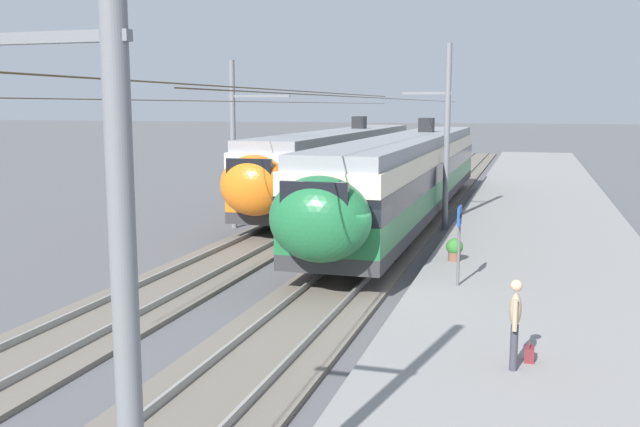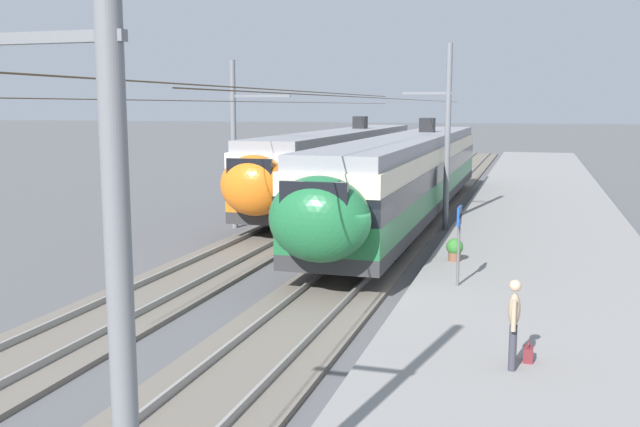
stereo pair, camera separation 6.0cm
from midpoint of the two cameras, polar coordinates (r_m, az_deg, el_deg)
The scene contains 13 objects.
ground_plane at distance 19.17m, azimuth 3.71°, elevation -7.01°, with size 400.00×400.00×0.00m, color #565659.
platform_slab at distance 18.68m, azimuth 17.62°, elevation -7.28°, with size 120.00×6.97×0.34m, color gray.
track_near at distance 19.41m, azimuth 0.67°, elevation -6.59°, with size 120.00×3.00×0.28m.
track_far at distance 21.07m, azimuth -11.32°, elevation -5.53°, with size 120.00×3.00×0.28m.
train_near_platform at distance 31.80m, azimuth 7.30°, elevation 3.26°, with size 29.48×2.98×4.27m.
train_far_track at distance 37.67m, azimuth 1.73°, elevation 4.13°, with size 25.83×2.90×4.27m.
catenary_mast_west at distance 6.50m, azimuth -16.51°, elevation -0.35°, with size 40.23×2.05×8.09m.
catenary_mast_mid at distance 30.03m, azimuth 9.98°, elevation 6.25°, with size 40.23×2.05×7.67m.
catenary_mast_far_side at distance 30.19m, azimuth -6.53°, elevation 5.83°, with size 40.23×2.67×7.02m.
platform_sign at distance 19.42m, azimuth 11.13°, elevation -1.13°, with size 0.70×0.08×2.16m.
passenger_walking at distance 13.66m, azimuth 15.34°, elevation -8.17°, with size 0.53×0.22×1.69m.
handbag_beside_passenger at distance 14.38m, azimuth 16.40°, elevation -10.71°, with size 0.32×0.18×0.41m.
potted_plant_platform_edge at distance 22.73m, azimuth 10.77°, elevation -2.74°, with size 0.53×0.53×0.72m.
Camera 2 is at (-17.99, -4.15, 5.15)m, focal length 40.07 mm.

